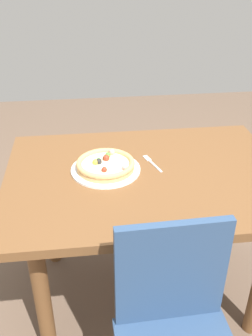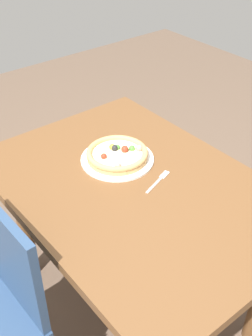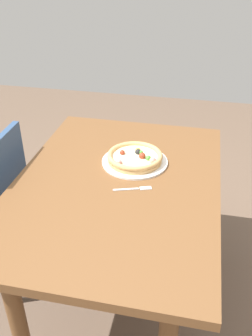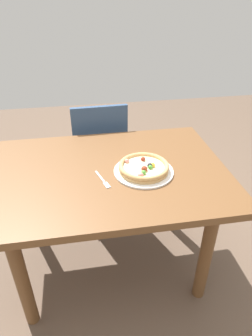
{
  "view_description": "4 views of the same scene",
  "coord_description": "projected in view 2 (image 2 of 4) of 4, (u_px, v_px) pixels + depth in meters",
  "views": [
    {
      "loc": [
        -0.26,
        -1.43,
        1.63
      ],
      "look_at": [
        -0.09,
        0.02,
        0.76
      ],
      "focal_mm": 40.74,
      "sensor_mm": 36.0,
      "label": 1
    },
    {
      "loc": [
        0.99,
        -0.84,
        1.78
      ],
      "look_at": [
        -0.09,
        0.02,
        0.76
      ],
      "focal_mm": 44.8,
      "sensor_mm": 36.0,
      "label": 2
    },
    {
      "loc": [
        1.31,
        0.32,
        1.65
      ],
      "look_at": [
        -0.09,
        0.02,
        0.76
      ],
      "focal_mm": 39.63,
      "sensor_mm": 36.0,
      "label": 3
    },
    {
      "loc": [
        0.13,
        1.31,
        1.59
      ],
      "look_at": [
        -0.09,
        0.02,
        0.76
      ],
      "focal_mm": 31.63,
      "sensor_mm": 36.0,
      "label": 4
    }
  ],
  "objects": [
    {
      "name": "ground_plane",
      "position": [
        133.0,
        301.0,
        2.1
      ],
      "size": [
        6.0,
        6.0,
        0.0
      ],
      "primitive_type": "plane",
      "color": "brown"
    },
    {
      "name": "dining_table",
      "position": [
        135.0,
        205.0,
        1.72
      ],
      "size": [
        1.26,
        0.89,
        0.74
      ],
      "color": "brown",
      "rests_on": "ground"
    },
    {
      "name": "fork",
      "position": [
        159.0,
        180.0,
        1.68
      ],
      "size": [
        0.07,
        0.16,
        0.0
      ],
      "rotation": [
        0.0,
        0.0,
        1.89
      ],
      "color": "silver",
      "rests_on": "dining_table"
    },
    {
      "name": "plate",
      "position": [
        117.0,
        159.0,
        1.79
      ],
      "size": [
        0.31,
        0.31,
        0.01
      ],
      "primitive_type": "cylinder",
      "color": "white",
      "rests_on": "dining_table"
    },
    {
      "name": "pizza",
      "position": [
        117.0,
        154.0,
        1.78
      ],
      "size": [
        0.26,
        0.26,
        0.05
      ],
      "color": "tan",
      "rests_on": "plate"
    }
  ]
}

